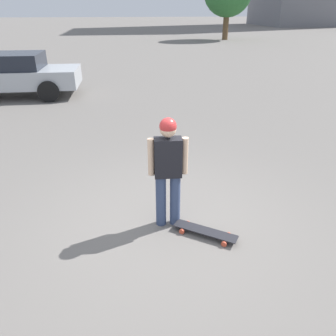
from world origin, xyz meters
name	(u,v)px	position (x,y,z in m)	size (l,w,h in m)	color
ground_plane	(168,223)	(0.00, 0.00, 0.00)	(220.00, 220.00, 0.00)	slate
person	(168,166)	(0.00, 0.00, 0.94)	(0.23, 0.54, 1.63)	#38476B
skateboard	(205,231)	(0.37, 0.47, 0.07)	(0.66, 0.86, 0.09)	#232328
car_parked_near	(9,74)	(-8.37, -4.41, 0.78)	(2.12, 4.79, 1.48)	#ADB2B7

